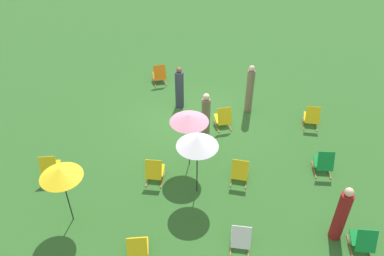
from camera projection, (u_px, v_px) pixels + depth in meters
ground_plane at (192, 119)px, 14.22m from camera, size 40.00×40.00×0.00m
deckchair_0 at (312, 117)px, 13.68m from camera, size 0.61×0.84×0.83m
deckchair_1 at (240, 171)px, 11.53m from camera, size 0.63×0.84×0.83m
deckchair_2 at (138, 249)px, 9.42m from camera, size 0.53×0.79×0.83m
deckchair_3 at (241, 237)px, 9.68m from camera, size 0.59×0.83×0.83m
deckchair_4 at (324, 163)px, 11.83m from camera, size 0.53×0.80×0.83m
deckchair_5 at (159, 75)px, 15.99m from camera, size 0.63×0.84×0.83m
deckchair_6 at (50, 167)px, 11.66m from camera, size 0.54×0.80×0.83m
deckchair_7 at (363, 241)px, 9.60m from camera, size 0.56×0.81×0.83m
deckchair_8 at (223, 118)px, 13.63m from camera, size 0.62×0.84×0.83m
deckchair_9 at (155, 171)px, 11.54m from camera, size 0.57×0.82×0.83m
umbrella_0 at (189, 118)px, 11.28m from camera, size 1.14×1.14×1.87m
umbrella_1 at (60, 173)px, 9.55m from camera, size 1.06×1.06×1.86m
umbrella_2 at (197, 141)px, 10.27m from camera, size 1.13×1.13×2.03m
person_0 at (341, 215)px, 9.67m from camera, size 0.43×0.43×1.74m
person_1 at (250, 90)px, 14.09m from camera, size 0.38×0.38×1.87m
person_2 at (206, 117)px, 12.93m from camera, size 0.40×0.40×1.70m
person_3 at (179, 89)px, 14.38m from camera, size 0.44×0.44×1.66m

